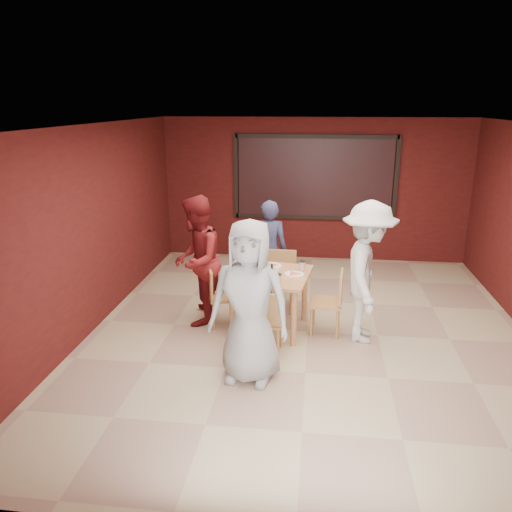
# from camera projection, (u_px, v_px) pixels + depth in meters

# --- Properties ---
(floor) EXTENTS (7.00, 7.00, 0.00)m
(floor) POSITION_uv_depth(u_px,v_px,m) (308.00, 332.00, 6.98)
(floor) COLOR #C3B187
(floor) RESTS_ON ground
(window_blinds) EXTENTS (3.00, 0.02, 1.50)m
(window_blinds) POSITION_uv_depth(u_px,v_px,m) (315.00, 178.00, 9.76)
(window_blinds) COLOR black
(dining_table) EXTENTS (1.18, 1.18, 0.98)m
(dining_table) POSITION_uv_depth(u_px,v_px,m) (270.00, 281.00, 6.86)
(dining_table) COLOR tan
(dining_table) RESTS_ON floor
(chair_front) EXTENTS (0.46, 0.46, 0.88)m
(chair_front) POSITION_uv_depth(u_px,v_px,m) (265.00, 319.00, 6.20)
(chair_front) COLOR #BD7F49
(chair_front) RESTS_ON floor
(chair_back) EXTENTS (0.45, 0.45, 0.90)m
(chair_back) POSITION_uv_depth(u_px,v_px,m) (281.00, 276.00, 7.66)
(chair_back) COLOR #BD7F49
(chair_back) RESTS_ON floor
(chair_left) EXTENTS (0.52, 0.52, 0.85)m
(chair_left) POSITION_uv_depth(u_px,v_px,m) (219.00, 293.00, 7.07)
(chair_left) COLOR #BD7F49
(chair_left) RESTS_ON floor
(chair_right) EXTENTS (0.47, 0.47, 0.90)m
(chair_right) POSITION_uv_depth(u_px,v_px,m) (332.00, 299.00, 6.80)
(chair_right) COLOR #BD7F49
(chair_right) RESTS_ON floor
(diner_front) EXTENTS (1.00, 0.72, 1.89)m
(diner_front) POSITION_uv_depth(u_px,v_px,m) (249.00, 302.00, 5.54)
(diner_front) COLOR #9D9D9D
(diner_front) RESTS_ON floor
(diner_back) EXTENTS (0.61, 0.41, 1.62)m
(diner_back) POSITION_uv_depth(u_px,v_px,m) (269.00, 250.00, 7.95)
(diner_back) COLOR #2F3353
(diner_back) RESTS_ON floor
(diner_left) EXTENTS (0.72, 0.91, 1.85)m
(diner_left) POSITION_uv_depth(u_px,v_px,m) (197.00, 261.00, 7.07)
(diner_left) COLOR maroon
(diner_left) RESTS_ON floor
(diner_right) EXTENTS (0.79, 1.27, 1.89)m
(diner_right) POSITION_uv_depth(u_px,v_px,m) (367.00, 273.00, 6.51)
(diner_right) COLOR silver
(diner_right) RESTS_ON floor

